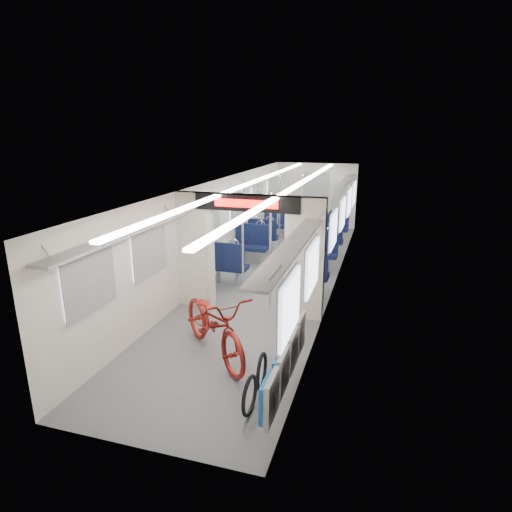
# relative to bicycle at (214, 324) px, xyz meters

# --- Properties ---
(carriage) EXTENTS (12.00, 12.02, 2.31)m
(carriage) POSITION_rel_bicycle_xyz_m (-0.03, 3.57, 0.95)
(carriage) COLOR #515456
(carriage) RESTS_ON ground
(bicycle) EXTENTS (2.02, 1.99, 1.11)m
(bicycle) POSITION_rel_bicycle_xyz_m (0.00, 0.00, 0.00)
(bicycle) COLOR maroon
(bicycle) RESTS_ON ground
(flip_bench) EXTENTS (0.12, 2.13, 0.54)m
(flip_bench) POSITION_rel_bicycle_xyz_m (1.33, -0.81, 0.03)
(flip_bench) COLOR gray
(flip_bench) RESTS_ON carriage
(bike_hoop_a) EXTENTS (0.07, 0.52, 0.52)m
(bike_hoop_a) POSITION_rel_bicycle_xyz_m (0.96, -1.22, -0.32)
(bike_hoop_a) COLOR black
(bike_hoop_a) RESTS_ON ground
(bike_hoop_b) EXTENTS (0.08, 0.53, 0.53)m
(bike_hoop_b) POSITION_rel_bicycle_xyz_m (0.95, -0.65, -0.31)
(bike_hoop_b) COLOR black
(bike_hoop_b) RESTS_ON ground
(bike_hoop_c) EXTENTS (0.14, 0.51, 0.51)m
(bike_hoop_c) POSITION_rel_bicycle_xyz_m (1.02, 0.04, -0.32)
(bike_hoop_c) COLOR black
(bike_hoop_c) RESTS_ON ground
(seat_bay_near_left) EXTENTS (0.93, 2.18, 1.13)m
(seat_bay_near_left) POSITION_rel_bicycle_xyz_m (-0.96, 4.04, 0.00)
(seat_bay_near_left) COLOR black
(seat_bay_near_left) RESTS_ON ground
(seat_bay_near_right) EXTENTS (0.91, 2.07, 1.10)m
(seat_bay_near_right) POSITION_rel_bicycle_xyz_m (0.91, 3.94, -0.01)
(seat_bay_near_right) COLOR black
(seat_bay_near_right) RESTS_ON ground
(seat_bay_far_left) EXTENTS (0.89, 1.99, 1.07)m
(seat_bay_far_left) POSITION_rel_bicycle_xyz_m (-0.96, 6.96, -0.02)
(seat_bay_far_left) COLOR black
(seat_bay_far_left) RESTS_ON ground
(seat_bay_far_right) EXTENTS (0.89, 1.99, 1.07)m
(seat_bay_far_right) POSITION_rel_bicycle_xyz_m (0.91, 7.02, -0.02)
(seat_bay_far_right) COLOR black
(seat_bay_far_right) RESTS_ON ground
(stanchion_near_left) EXTENTS (0.05, 0.05, 2.30)m
(stanchion_near_left) POSITION_rel_bicycle_xyz_m (-0.39, 2.58, 0.60)
(stanchion_near_left) COLOR silver
(stanchion_near_left) RESTS_ON ground
(stanchion_near_right) EXTENTS (0.04, 0.04, 2.30)m
(stanchion_near_right) POSITION_rel_bicycle_xyz_m (0.30, 2.21, 0.60)
(stanchion_near_right) COLOR silver
(stanchion_near_right) RESTS_ON ground
(stanchion_far_left) EXTENTS (0.04, 0.04, 2.30)m
(stanchion_far_left) POSITION_rel_bicycle_xyz_m (-0.28, 5.38, 0.60)
(stanchion_far_left) COLOR silver
(stanchion_far_left) RESTS_ON ground
(stanchion_far_right) EXTENTS (0.05, 0.05, 2.30)m
(stanchion_far_right) POSITION_rel_bicycle_xyz_m (0.25, 5.69, 0.60)
(stanchion_far_right) COLOR silver
(stanchion_far_right) RESTS_ON ground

